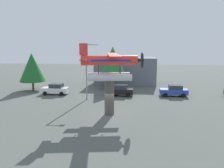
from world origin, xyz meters
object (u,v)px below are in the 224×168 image
at_px(car_mid_black, 120,90).
at_px(streetlight_primary, 88,68).
at_px(display_pedestal, 109,97).
at_px(tree_east, 113,62).
at_px(car_near_white, 55,89).
at_px(car_far_blue, 174,91).
at_px(tree_west, 32,67).
at_px(storefront_building, 125,70).
at_px(floatplane_monument, 110,65).

distance_m(car_mid_black, streetlight_primary, 6.54).
height_order(display_pedestal, tree_east, tree_east).
bearing_deg(display_pedestal, car_near_white, 135.27).
height_order(car_far_blue, tree_west, tree_west).
relative_size(display_pedestal, car_mid_black, 0.96).
height_order(car_near_white, storefront_building, storefront_building).
bearing_deg(tree_east, tree_west, -170.06).
bearing_deg(floatplane_monument, storefront_building, 79.41).
relative_size(car_far_blue, tree_west, 0.65).
xyz_separation_m(floatplane_monument, tree_west, (-15.13, 12.81, -1.66)).
height_order(streetlight_primary, storefront_building, streetlight_primary).
xyz_separation_m(car_near_white, car_mid_black, (10.42, 0.08, 0.00)).
bearing_deg(tree_west, floatplane_monument, -40.26).
relative_size(car_mid_black, storefront_building, 0.34).
distance_m(tree_west, tree_east, 14.11).
bearing_deg(tree_west, car_near_white, -30.77).
bearing_deg(tree_east, floatplane_monument, -85.30).
height_order(floatplane_monument, car_far_blue, floatplane_monument).
height_order(storefront_building, tree_west, tree_west).
bearing_deg(tree_west, tree_east, 9.94).
bearing_deg(car_near_white, tree_east, -147.88).
bearing_deg(car_near_white, streetlight_primary, 154.35).
relative_size(storefront_building, tree_east, 1.60).
bearing_deg(storefront_building, floatplane_monument, -91.93).
distance_m(car_mid_black, tree_west, 16.15).
bearing_deg(car_mid_black, storefront_building, -91.48).
bearing_deg(tree_west, display_pedestal, -40.54).
distance_m(car_mid_black, storefront_building, 12.28).
relative_size(car_near_white, storefront_building, 0.34).
distance_m(car_far_blue, tree_west, 24.26).
bearing_deg(streetlight_primary, floatplane_monument, -59.66).
relative_size(floatplane_monument, car_far_blue, 2.49).
bearing_deg(streetlight_primary, car_near_white, 154.35).
relative_size(storefront_building, tree_west, 1.87).
height_order(floatplane_monument, tree_west, floatplane_monument).
distance_m(floatplane_monument, car_far_blue, 14.48).
relative_size(display_pedestal, floatplane_monument, 0.39).
distance_m(car_near_white, tree_west, 6.76).
distance_m(display_pedestal, storefront_building, 22.03).
bearing_deg(car_far_blue, car_near_white, 2.08).
height_order(floatplane_monument, car_mid_black, floatplane_monument).
xyz_separation_m(display_pedestal, storefront_building, (0.87, 22.00, 0.67)).
xyz_separation_m(storefront_building, tree_west, (-15.87, -9.17, 1.36)).
bearing_deg(car_mid_black, car_far_blue, -175.91).
xyz_separation_m(car_near_white, streetlight_primary, (5.96, -2.86, 3.77)).
bearing_deg(car_far_blue, tree_west, -5.66).
bearing_deg(car_far_blue, display_pedestal, 49.48).
bearing_deg(display_pedestal, tree_east, 94.21).
bearing_deg(floatplane_monument, car_mid_black, 78.85).
relative_size(floatplane_monument, car_near_white, 2.49).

